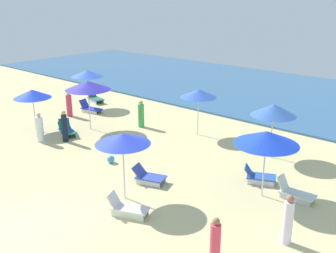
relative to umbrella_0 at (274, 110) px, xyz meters
name	(u,v)px	position (x,y,z in m)	size (l,w,h in m)	color
ground_plane	(25,230)	(-3.00, -10.76, -2.27)	(60.00, 60.00, 0.00)	#D6C788
ocean	(308,98)	(-3.00, 11.53, -2.21)	(60.00, 15.42, 0.12)	#32608F
umbrella_0	(274,110)	(0.00, 0.00, 0.00)	(2.05, 2.05, 2.54)	silver
umbrella_1	(198,93)	(-4.40, 0.25, 0.01)	(1.92, 1.92, 2.50)	silver
umbrella_2	(266,138)	(1.58, -3.64, 0.05)	(2.37, 2.37, 2.57)	silver
lounge_chair_2_0	(294,192)	(2.60, -3.08, -2.01)	(1.40, 0.64, 0.79)	silver
lounge_chair_2_1	(259,176)	(0.94, -2.74, -2.00)	(1.40, 1.13, 0.67)	silver
umbrella_3	(88,85)	(-9.49, -2.95, 0.22)	(2.47, 2.47, 2.73)	silver
lounge_chair_3_0	(67,131)	(-9.59, -4.44, -2.02)	(1.46, 0.92, 0.63)	silver
lounge_chair_3_1	(65,129)	(-9.92, -4.31, -2.01)	(1.51, 1.19, 0.67)	silver
umbrella_4	(32,94)	(-11.64, -5.06, -0.21)	(2.02, 2.02, 2.30)	silver
umbrella_5	(123,139)	(-2.17, -7.15, 0.07)	(2.00, 2.00, 2.54)	silver
lounge_chair_5_0	(127,208)	(-1.21, -7.94, -2.00)	(1.50, 1.05, 0.75)	silver
lounge_chair_5_1	(148,177)	(-2.38, -5.66, -2.01)	(1.43, 1.05, 0.68)	silver
umbrella_7	(87,73)	(-13.23, -0.11, -0.02)	(2.08, 2.08, 2.46)	silver
lounge_chair_7_0	(90,108)	(-12.16, -0.84, -2.02)	(1.57, 0.84, 0.75)	silver
lounge_chair_7_1	(95,98)	(-13.85, 0.91, -1.99)	(1.50, 0.90, 0.72)	silver
beachgoer_1	(288,220)	(3.62, -5.86, -1.49)	(0.42, 0.42, 1.64)	white
beachgoer_2	(40,128)	(-9.79, -5.91, -1.56)	(0.51, 0.51, 1.54)	white
beachgoer_3	(141,115)	(-7.61, -0.81, -1.55)	(0.48, 0.48, 1.54)	green
beachgoer_4	(65,127)	(-8.85, -5.06, -1.48)	(0.39, 0.39, 1.64)	#152034
beachgoer_5	(69,105)	(-12.43, -2.23, -1.55)	(0.40, 0.40, 1.55)	#DB3B57
beachgoer_6	(215,247)	(2.75, -8.42, -1.47)	(0.39, 0.39, 1.69)	#E8455E
beach_ball_0	(111,159)	(-5.03, -5.34, -2.10)	(0.34, 0.34, 0.34)	#418FD6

